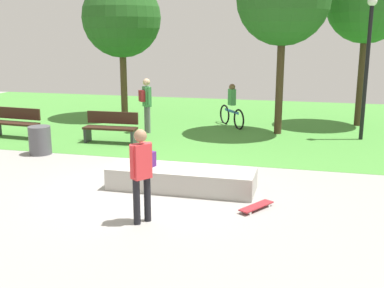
{
  "coord_description": "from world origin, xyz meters",
  "views": [
    {
      "loc": [
        3.1,
        -8.82,
        3.17
      ],
      "look_at": [
        0.64,
        1.0,
        0.77
      ],
      "focal_mm": 43.47,
      "sensor_mm": 36.0,
      "label": 1
    }
  ],
  "objects_px": {
    "backpack_on_ledge": "(149,159)",
    "lamp_post": "(368,55)",
    "skater_performing_trick": "(141,169)",
    "pedestrian_with_backpack": "(146,100)",
    "trash_bin": "(40,140)",
    "tree_leaning_ash": "(122,18)",
    "skateboard_by_ledge": "(256,206)",
    "tree_slender_maple": "(367,3)",
    "park_bench_near_path": "(16,122)",
    "cyclist_on_bicycle": "(232,108)",
    "concrete_ledge": "(182,179)",
    "park_bench_far_right": "(111,127)"
  },
  "relations": [
    {
      "from": "tree_slender_maple",
      "to": "cyclist_on_bicycle",
      "type": "distance_m",
      "value": 5.74
    },
    {
      "from": "skater_performing_trick",
      "to": "pedestrian_with_backpack",
      "type": "height_order",
      "value": "pedestrian_with_backpack"
    },
    {
      "from": "park_bench_near_path",
      "to": "cyclist_on_bicycle",
      "type": "xyz_separation_m",
      "value": [
        6.28,
        3.41,
        0.15
      ]
    },
    {
      "from": "backpack_on_ledge",
      "to": "pedestrian_with_backpack",
      "type": "relative_size",
      "value": 0.18
    },
    {
      "from": "skateboard_by_ledge",
      "to": "park_bench_far_right",
      "type": "xyz_separation_m",
      "value": [
        -4.83,
        4.44,
        0.42
      ]
    },
    {
      "from": "backpack_on_ledge",
      "to": "lamp_post",
      "type": "xyz_separation_m",
      "value": [
        4.81,
        5.96,
        1.96
      ]
    },
    {
      "from": "backpack_on_ledge",
      "to": "trash_bin",
      "type": "xyz_separation_m",
      "value": [
        -3.78,
        1.96,
        -0.23
      ]
    },
    {
      "from": "park_bench_far_right",
      "to": "park_bench_near_path",
      "type": "bearing_deg",
      "value": -179.62
    },
    {
      "from": "skater_performing_trick",
      "to": "trash_bin",
      "type": "distance_m",
      "value": 5.74
    },
    {
      "from": "tree_leaning_ash",
      "to": "trash_bin",
      "type": "height_order",
      "value": "tree_leaning_ash"
    },
    {
      "from": "skater_performing_trick",
      "to": "pedestrian_with_backpack",
      "type": "bearing_deg",
      "value": 108.92
    },
    {
      "from": "park_bench_near_path",
      "to": "park_bench_far_right",
      "type": "relative_size",
      "value": 1.01
    },
    {
      "from": "lamp_post",
      "to": "skateboard_by_ledge",
      "type": "bearing_deg",
      "value": -110.21
    },
    {
      "from": "backpack_on_ledge",
      "to": "park_bench_near_path",
      "type": "bearing_deg",
      "value": 76.24
    },
    {
      "from": "backpack_on_ledge",
      "to": "trash_bin",
      "type": "height_order",
      "value": "backpack_on_ledge"
    },
    {
      "from": "park_bench_far_right",
      "to": "lamp_post",
      "type": "distance_m",
      "value": 7.92
    },
    {
      "from": "backpack_on_ledge",
      "to": "cyclist_on_bicycle",
      "type": "relative_size",
      "value": 0.21
    },
    {
      "from": "concrete_ledge",
      "to": "tree_slender_maple",
      "type": "height_order",
      "value": "tree_slender_maple"
    },
    {
      "from": "trash_bin",
      "to": "tree_leaning_ash",
      "type": "bearing_deg",
      "value": 89.58
    },
    {
      "from": "lamp_post",
      "to": "backpack_on_ledge",
      "type": "bearing_deg",
      "value": -128.93
    },
    {
      "from": "skater_performing_trick",
      "to": "lamp_post",
      "type": "relative_size",
      "value": 0.39
    },
    {
      "from": "park_bench_far_right",
      "to": "cyclist_on_bicycle",
      "type": "relative_size",
      "value": 1.06
    },
    {
      "from": "park_bench_near_path",
      "to": "pedestrian_with_backpack",
      "type": "relative_size",
      "value": 0.92
    },
    {
      "from": "skateboard_by_ledge",
      "to": "park_bench_near_path",
      "type": "height_order",
      "value": "park_bench_near_path"
    },
    {
      "from": "concrete_ledge",
      "to": "pedestrian_with_backpack",
      "type": "xyz_separation_m",
      "value": [
        -2.64,
        5.28,
        0.85
      ]
    },
    {
      "from": "concrete_ledge",
      "to": "trash_bin",
      "type": "height_order",
      "value": "trash_bin"
    },
    {
      "from": "skater_performing_trick",
      "to": "trash_bin",
      "type": "xyz_separation_m",
      "value": [
        -4.29,
        3.76,
        -0.57
      ]
    },
    {
      "from": "backpack_on_ledge",
      "to": "cyclist_on_bicycle",
      "type": "distance_m",
      "value": 7.12
    },
    {
      "from": "skateboard_by_ledge",
      "to": "park_bench_far_right",
      "type": "distance_m",
      "value": 6.58
    },
    {
      "from": "park_bench_near_path",
      "to": "trash_bin",
      "type": "height_order",
      "value": "park_bench_near_path"
    },
    {
      "from": "skateboard_by_ledge",
      "to": "concrete_ledge",
      "type": "bearing_deg",
      "value": 154.32
    },
    {
      "from": "tree_leaning_ash",
      "to": "pedestrian_with_backpack",
      "type": "height_order",
      "value": "tree_leaning_ash"
    },
    {
      "from": "skateboard_by_ledge",
      "to": "tree_slender_maple",
      "type": "relative_size",
      "value": 0.14
    },
    {
      "from": "backpack_on_ledge",
      "to": "tree_slender_maple",
      "type": "height_order",
      "value": "tree_slender_maple"
    },
    {
      "from": "skater_performing_trick",
      "to": "cyclist_on_bicycle",
      "type": "height_order",
      "value": "skater_performing_trick"
    },
    {
      "from": "cyclist_on_bicycle",
      "to": "park_bench_near_path",
      "type": "bearing_deg",
      "value": -151.53
    },
    {
      "from": "backpack_on_ledge",
      "to": "park_bench_near_path",
      "type": "distance_m",
      "value": 6.78
    },
    {
      "from": "tree_leaning_ash",
      "to": "skateboard_by_ledge",
      "type": "bearing_deg",
      "value": -54.66
    },
    {
      "from": "backpack_on_ledge",
      "to": "skater_performing_trick",
      "type": "bearing_deg",
      "value": -145.02
    },
    {
      "from": "skateboard_by_ledge",
      "to": "backpack_on_ledge",
      "type": "bearing_deg",
      "value": 162.7
    },
    {
      "from": "trash_bin",
      "to": "pedestrian_with_backpack",
      "type": "distance_m",
      "value": 3.92
    },
    {
      "from": "trash_bin",
      "to": "pedestrian_with_backpack",
      "type": "xyz_separation_m",
      "value": [
        1.84,
        3.39,
        0.69
      ]
    },
    {
      "from": "backpack_on_ledge",
      "to": "lamp_post",
      "type": "distance_m",
      "value": 7.91
    },
    {
      "from": "park_bench_far_right",
      "to": "trash_bin",
      "type": "bearing_deg",
      "value": -126.48
    },
    {
      "from": "cyclist_on_bicycle",
      "to": "pedestrian_with_backpack",
      "type": "bearing_deg",
      "value": -145.41
    },
    {
      "from": "concrete_ledge",
      "to": "backpack_on_ledge",
      "type": "height_order",
      "value": "backpack_on_ledge"
    },
    {
      "from": "tree_leaning_ash",
      "to": "tree_slender_maple",
      "type": "distance_m",
      "value": 8.69
    },
    {
      "from": "tree_slender_maple",
      "to": "trash_bin",
      "type": "distance_m",
      "value": 11.43
    },
    {
      "from": "tree_leaning_ash",
      "to": "trash_bin",
      "type": "xyz_separation_m",
      "value": [
        -0.04,
        -5.9,
        -3.36
      ]
    },
    {
      "from": "trash_bin",
      "to": "cyclist_on_bicycle",
      "type": "bearing_deg",
      "value": 49.6
    }
  ]
}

